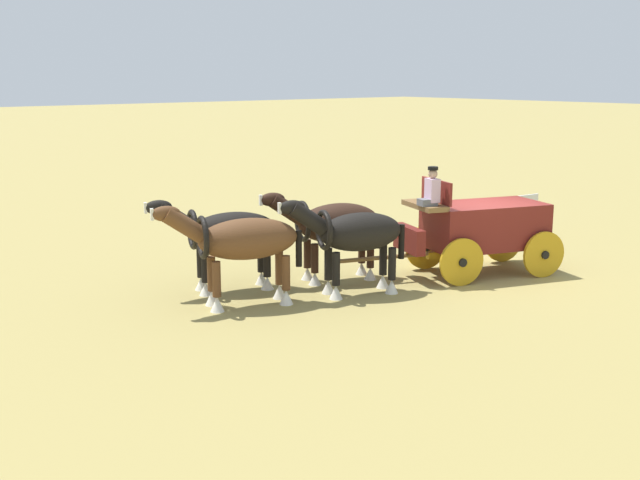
{
  "coord_description": "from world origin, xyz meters",
  "views": [
    {
      "loc": [
        15.32,
        12.05,
        4.89
      ],
      "look_at": [
        4.22,
        -1.31,
        1.2
      ],
      "focal_mm": 44.0,
      "sensor_mm": 36.0,
      "label": 1
    }
  ],
  "objects_px": {
    "draft_horse_rear_near": "(354,235)",
    "draft_horse_lead_near": "(241,242)",
    "show_wagon": "(480,227)",
    "draft_horse_rear_off": "(334,225)",
    "draft_horse_lead_off": "(227,234)"
  },
  "relations": [
    {
      "from": "draft_horse_rear_near",
      "to": "draft_horse_lead_near",
      "type": "bearing_deg",
      "value": -19.33
    },
    {
      "from": "show_wagon",
      "to": "draft_horse_lead_near",
      "type": "height_order",
      "value": "show_wagon"
    },
    {
      "from": "show_wagon",
      "to": "draft_horse_rear_near",
      "type": "distance_m",
      "value": 3.71
    },
    {
      "from": "draft_horse_rear_off",
      "to": "show_wagon",
      "type": "bearing_deg",
      "value": 150.45
    },
    {
      "from": "draft_horse_rear_off",
      "to": "draft_horse_lead_off",
      "type": "height_order",
      "value": "draft_horse_rear_off"
    },
    {
      "from": "draft_horse_rear_near",
      "to": "draft_horse_lead_off",
      "type": "xyz_separation_m",
      "value": [
        2.02,
        -2.09,
        -0.03
      ]
    },
    {
      "from": "draft_horse_rear_off",
      "to": "draft_horse_lead_near",
      "type": "relative_size",
      "value": 0.97
    },
    {
      "from": "draft_horse_rear_off",
      "to": "draft_horse_lead_off",
      "type": "bearing_deg",
      "value": -19.33
    },
    {
      "from": "draft_horse_lead_off",
      "to": "draft_horse_lead_near",
      "type": "bearing_deg",
      "value": 70.82
    },
    {
      "from": "show_wagon",
      "to": "draft_horse_rear_near",
      "type": "bearing_deg",
      "value": -9.3
    },
    {
      "from": "draft_horse_lead_off",
      "to": "draft_horse_rear_off",
      "type": "bearing_deg",
      "value": 160.67
    },
    {
      "from": "draft_horse_lead_near",
      "to": "draft_horse_rear_off",
      "type": "bearing_deg",
      "value": -172.86
    },
    {
      "from": "show_wagon",
      "to": "draft_horse_lead_off",
      "type": "relative_size",
      "value": 1.91
    },
    {
      "from": "draft_horse_rear_near",
      "to": "draft_horse_lead_off",
      "type": "height_order",
      "value": "draft_horse_rear_near"
    },
    {
      "from": "draft_horse_lead_near",
      "to": "draft_horse_lead_off",
      "type": "height_order",
      "value": "draft_horse_lead_near"
    }
  ]
}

